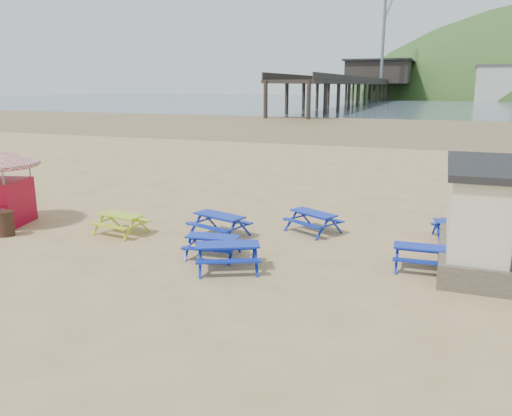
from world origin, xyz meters
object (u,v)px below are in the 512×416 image
at_px(picnic_table_yellow, 121,224).
at_px(litter_bin, 6,223).
at_px(picnic_table_blue_a, 219,225).
at_px(picnic_table_blue_b, 313,222).

height_order(picnic_table_yellow, litter_bin, litter_bin).
bearing_deg(picnic_table_yellow, picnic_table_blue_a, 24.62).
height_order(picnic_table_blue_b, picnic_table_yellow, picnic_table_blue_b).
distance_m(picnic_table_blue_a, picnic_table_blue_b, 3.54).
bearing_deg(picnic_table_yellow, picnic_table_blue_b, 31.18).
distance_m(picnic_table_yellow, litter_bin, 4.16).
bearing_deg(picnic_table_blue_b, litter_bin, -128.45).
distance_m(picnic_table_blue_b, picnic_table_yellow, 7.21).
bearing_deg(picnic_table_blue_a, picnic_table_blue_b, 46.49).
bearing_deg(litter_bin, picnic_table_blue_a, 20.18).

